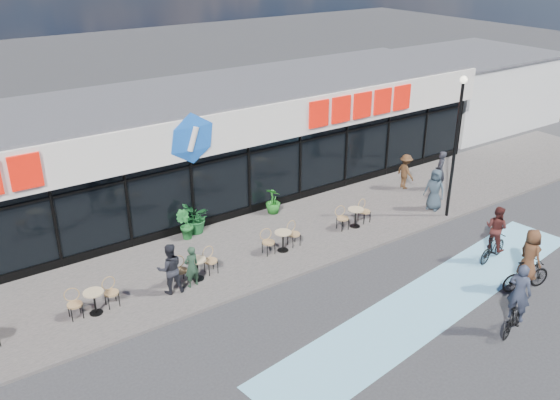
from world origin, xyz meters
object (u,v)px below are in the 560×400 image
at_px(lamp_post, 456,137).
at_px(pedestrian_a, 435,189).
at_px(cyclist_b, 495,237).
at_px(pedestrian_c, 440,171).
at_px(potted_plant_left, 196,218).
at_px(potted_plant_mid, 185,225).
at_px(patron_left, 192,267).
at_px(patron_right, 170,269).
at_px(cyclist_a, 528,266).
at_px(potted_plant_right, 273,201).
at_px(pedestrian_b, 405,171).

bearing_deg(lamp_post, pedestrian_a, 89.28).
bearing_deg(cyclist_b, pedestrian_c, 59.25).
xyz_separation_m(potted_plant_left, potted_plant_mid, (-0.54, -0.15, -0.05)).
distance_m(patron_left, patron_right, 0.72).
xyz_separation_m(lamp_post, cyclist_a, (-2.08, -5.00, -2.54)).
height_order(lamp_post, potted_plant_left, lamp_post).
bearing_deg(lamp_post, cyclist_b, -112.75).
bearing_deg(patron_right, potted_plant_right, -139.59).
bearing_deg(potted_plant_left, cyclist_b, -44.48).
bearing_deg(patron_right, pedestrian_b, -158.04).
height_order(lamp_post, pedestrian_b, lamp_post).
relative_size(lamp_post, pedestrian_b, 3.60).
bearing_deg(cyclist_a, pedestrian_b, 71.16).
bearing_deg(patron_right, cyclist_b, 170.13).
relative_size(pedestrian_c, cyclist_a, 0.83).
bearing_deg(pedestrian_b, patron_right, 106.23).
relative_size(patron_right, cyclist_b, 0.82).
height_order(pedestrian_c, cyclist_a, cyclist_a).
xyz_separation_m(patron_left, pedestrian_a, (10.80, -0.32, 0.16)).
bearing_deg(cyclist_a, patron_left, 145.17).
relative_size(patron_right, pedestrian_b, 1.08).
bearing_deg(patron_left, potted_plant_right, -156.44).
bearing_deg(patron_right, pedestrian_a, -168.72).
xyz_separation_m(potted_plant_left, patron_right, (-2.52, -3.18, 0.23)).
distance_m(patron_right, pedestrian_b, 12.30).
xyz_separation_m(patron_right, cyclist_a, (9.42, -6.13, -0.07)).
height_order(potted_plant_left, potted_plant_right, potted_plant_left).
height_order(potted_plant_left, patron_right, patron_right).
distance_m(potted_plant_mid, cyclist_a, 11.80).
relative_size(patron_left, cyclist_b, 0.69).
height_order(potted_plant_mid, patron_left, patron_left).
distance_m(pedestrian_a, pedestrian_c, 2.18).
bearing_deg(patron_left, pedestrian_b, -177.65).
bearing_deg(potted_plant_mid, pedestrian_c, -10.64).
bearing_deg(pedestrian_c, patron_left, -32.76).
bearing_deg(potted_plant_mid, potted_plant_left, 15.69).
height_order(potted_plant_mid, pedestrian_c, pedestrian_c).
distance_m(patron_left, pedestrian_a, 10.81).
distance_m(potted_plant_left, cyclist_a, 11.58).
height_order(potted_plant_left, cyclist_a, cyclist_a).
relative_size(lamp_post, patron_left, 3.97).
distance_m(potted_plant_right, patron_left, 6.05).
relative_size(pedestrian_c, cyclist_b, 0.87).
distance_m(lamp_post, potted_plant_left, 10.31).
bearing_deg(potted_plant_left, potted_plant_mid, -164.31).
height_order(pedestrian_a, cyclist_b, cyclist_b).
relative_size(potted_plant_left, cyclist_a, 0.57).
distance_m(potted_plant_mid, pedestrian_c, 11.48).
relative_size(potted_plant_mid, pedestrian_a, 0.64).
bearing_deg(patron_right, cyclist_a, 160.12).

